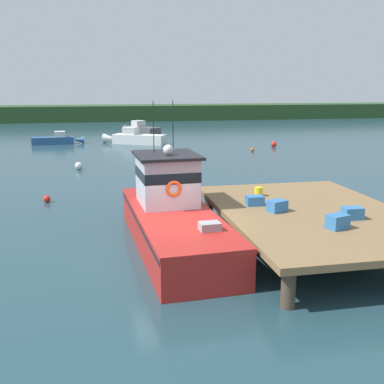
# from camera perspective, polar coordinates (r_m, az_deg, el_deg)

# --- Properties ---
(ground_plane) EXTENTS (200.00, 200.00, 0.00)m
(ground_plane) POSITION_cam_1_polar(r_m,az_deg,el_deg) (14.75, -2.48, -7.87)
(ground_plane) COLOR #23424C
(dock) EXTENTS (6.00, 9.00, 1.20)m
(dock) POSITION_cam_1_polar(r_m,az_deg,el_deg) (15.84, 14.91, -2.75)
(dock) COLOR #4C3D2D
(dock) RESTS_ON ground
(main_fishing_boat) EXTENTS (3.00, 9.89, 4.80)m
(main_fishing_boat) POSITION_cam_1_polar(r_m,az_deg,el_deg) (15.66, -2.66, -2.73)
(main_fishing_boat) COLOR red
(main_fishing_boat) RESTS_ON ground
(crate_single_by_cleat) EXTENTS (0.62, 0.47, 0.33)m
(crate_single_by_cleat) POSITION_cam_1_polar(r_m,az_deg,el_deg) (16.10, 7.90, -1.08)
(crate_single_by_cleat) COLOR #3370B2
(crate_single_by_cleat) RESTS_ON dock
(crate_single_far) EXTENTS (0.61, 0.45, 0.38)m
(crate_single_far) POSITION_cam_1_polar(r_m,az_deg,el_deg) (15.16, 19.51, -2.52)
(crate_single_far) COLOR #3370B2
(crate_single_far) RESTS_ON dock
(crate_stack_mid_dock) EXTENTS (0.71, 0.60, 0.42)m
(crate_stack_mid_dock) POSITION_cam_1_polar(r_m,az_deg,el_deg) (14.00, 17.83, -3.57)
(crate_stack_mid_dock) COLOR #3370B2
(crate_stack_mid_dock) RESTS_ON dock
(crate_stack_near_edge) EXTENTS (0.71, 0.62, 0.39)m
(crate_stack_near_edge) POSITION_cam_1_polar(r_m,az_deg,el_deg) (15.41, 10.65, -1.73)
(crate_stack_near_edge) COLOR #3370B2
(crate_stack_near_edge) RESTS_ON dock
(bait_bucket) EXTENTS (0.32, 0.32, 0.34)m
(bait_bucket) POSITION_cam_1_polar(r_m,az_deg,el_deg) (17.50, 8.36, 0.05)
(bait_bucket) COLOR yellow
(bait_bucket) RESTS_ON dock
(moored_boat_near_channel) EXTENTS (4.78, 1.36, 1.21)m
(moored_boat_near_channel) POSITION_cam_1_polar(r_m,az_deg,el_deg) (44.91, -16.65, 6.31)
(moored_boat_near_channel) COLOR #285184
(moored_boat_near_channel) RESTS_ON ground
(moored_boat_mid_harbor) EXTENTS (6.04, 3.95, 1.57)m
(moored_boat_mid_harbor) POSITION_cam_1_polar(r_m,az_deg,el_deg) (43.60, -7.18, 6.73)
(moored_boat_mid_harbor) COLOR white
(moored_boat_mid_harbor) RESTS_ON ground
(moored_boat_off_the_point) EXTENTS (4.04, 5.72, 1.51)m
(moored_boat_off_the_point) POSITION_cam_1_polar(r_m,az_deg,el_deg) (52.86, -6.48, 7.82)
(moored_boat_off_the_point) COLOR #4C4C51
(moored_boat_off_the_point) RESTS_ON ground
(mooring_buoy_channel_marker) EXTENTS (0.50, 0.50, 0.50)m
(mooring_buoy_channel_marker) POSITION_cam_1_polar(r_m,az_deg,el_deg) (41.69, 10.24, 5.94)
(mooring_buoy_channel_marker) COLOR red
(mooring_buoy_channel_marker) RESTS_ON ground
(mooring_buoy_spare_mooring) EXTENTS (0.34, 0.34, 0.34)m
(mooring_buoy_spare_mooring) POSITION_cam_1_polar(r_m,az_deg,el_deg) (22.24, -17.78, -0.83)
(mooring_buoy_spare_mooring) COLOR red
(mooring_buoy_spare_mooring) RESTS_ON ground
(mooring_buoy_outer) EXTENTS (0.49, 0.49, 0.49)m
(mooring_buoy_outer) POSITION_cam_1_polar(r_m,az_deg,el_deg) (30.60, -14.06, 3.22)
(mooring_buoy_outer) COLOR silver
(mooring_buoy_outer) RESTS_ON ground
(mooring_buoy_inshore) EXTENTS (0.32, 0.32, 0.32)m
(mooring_buoy_inshore) POSITION_cam_1_polar(r_m,az_deg,el_deg) (38.40, 7.58, 5.30)
(mooring_buoy_inshore) COLOR #EA5B19
(mooring_buoy_inshore) RESTS_ON ground
(far_shoreline) EXTENTS (120.00, 8.00, 2.40)m
(far_shoreline) POSITION_cam_1_polar(r_m,az_deg,el_deg) (75.75, -10.03, 9.78)
(far_shoreline) COLOR #284723
(far_shoreline) RESTS_ON ground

